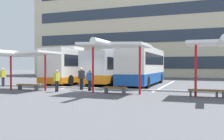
{
  "coord_description": "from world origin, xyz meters",
  "views": [
    {
      "loc": [
        8.86,
        -17.0,
        1.83
      ],
      "look_at": [
        1.54,
        3.01,
        1.48
      ],
      "focal_mm": 40.18,
      "sensor_mm": 36.0,
      "label": 1
    }
  ],
  "objects_px": {
    "bench_4": "(203,91)",
    "waiting_passenger_0": "(3,76)",
    "coach_bus_0": "(80,66)",
    "bench_3": "(115,89)",
    "coach_bus_2": "(143,66)",
    "coach_bus_1": "(119,68)",
    "waiting_passenger_1": "(57,79)",
    "waiting_passenger_3": "(82,77)",
    "waiting_shelter_1": "(25,55)",
    "bench_2": "(28,86)",
    "waiting_shelter_3": "(221,44)",
    "waiting_passenger_2": "(90,79)",
    "waiting_shelter_2": "(114,46)"
  },
  "relations": [
    {
      "from": "coach_bus_1",
      "to": "waiting_passenger_1",
      "type": "relative_size",
      "value": 8.04
    },
    {
      "from": "waiting_passenger_1",
      "to": "waiting_passenger_3",
      "type": "xyz_separation_m",
      "value": [
        0.95,
        1.95,
        0.11
      ]
    },
    {
      "from": "waiting_shelter_1",
      "to": "waiting_shelter_2",
      "type": "relative_size",
      "value": 0.95
    },
    {
      "from": "waiting_shelter_3",
      "to": "bench_3",
      "type": "bearing_deg",
      "value": 178.61
    },
    {
      "from": "coach_bus_0",
      "to": "bench_3",
      "type": "xyz_separation_m",
      "value": [
        7.12,
        -8.71,
        -1.45
      ]
    },
    {
      "from": "coach_bus_0",
      "to": "coach_bus_2",
      "type": "bearing_deg",
      "value": -5.96
    },
    {
      "from": "waiting_passenger_0",
      "to": "waiting_passenger_2",
      "type": "xyz_separation_m",
      "value": [
        8.85,
        -0.86,
        -0.07
      ]
    },
    {
      "from": "waiting_passenger_1",
      "to": "waiting_passenger_2",
      "type": "relative_size",
      "value": 1.0
    },
    {
      "from": "coach_bus_1",
      "to": "waiting_shelter_2",
      "type": "bearing_deg",
      "value": -73.01
    },
    {
      "from": "bench_2",
      "to": "waiting_passenger_1",
      "type": "bearing_deg",
      "value": -7.49
    },
    {
      "from": "waiting_passenger_1",
      "to": "waiting_passenger_0",
      "type": "bearing_deg",
      "value": 161.74
    },
    {
      "from": "waiting_shelter_3",
      "to": "waiting_passenger_1",
      "type": "relative_size",
      "value": 2.94
    },
    {
      "from": "bench_4",
      "to": "waiting_shelter_1",
      "type": "bearing_deg",
      "value": -178.33
    },
    {
      "from": "coach_bus_2",
      "to": "waiting_passenger_0",
      "type": "relative_size",
      "value": 6.29
    },
    {
      "from": "waiting_passenger_0",
      "to": "waiting_passenger_1",
      "type": "xyz_separation_m",
      "value": [
        6.97,
        -2.3,
        -0.06
      ]
    },
    {
      "from": "bench_3",
      "to": "waiting_passenger_1",
      "type": "xyz_separation_m",
      "value": [
        -4.24,
        -0.29,
        0.55
      ]
    },
    {
      "from": "bench_3",
      "to": "waiting_passenger_2",
      "type": "relative_size",
      "value": 1.04
    },
    {
      "from": "bench_4",
      "to": "waiting_passenger_3",
      "type": "height_order",
      "value": "waiting_passenger_3"
    },
    {
      "from": "coach_bus_2",
      "to": "bench_3",
      "type": "xyz_separation_m",
      "value": [
        -0.06,
        -7.96,
        -1.44
      ]
    },
    {
      "from": "bench_4",
      "to": "waiting_passenger_0",
      "type": "height_order",
      "value": "waiting_passenger_0"
    },
    {
      "from": "coach_bus_2",
      "to": "bench_3",
      "type": "height_order",
      "value": "coach_bus_2"
    },
    {
      "from": "waiting_shelter_3",
      "to": "waiting_passenger_3",
      "type": "relative_size",
      "value": 2.68
    },
    {
      "from": "coach_bus_1",
      "to": "bench_2",
      "type": "height_order",
      "value": "coach_bus_1"
    },
    {
      "from": "coach_bus_0",
      "to": "waiting_passenger_2",
      "type": "xyz_separation_m",
      "value": [
        4.76,
        -7.56,
        -0.91
      ]
    },
    {
      "from": "waiting_passenger_3",
      "to": "coach_bus_1",
      "type": "bearing_deg",
      "value": 88.94
    },
    {
      "from": "coach_bus_2",
      "to": "bench_2",
      "type": "relative_size",
      "value": 5.73
    },
    {
      "from": "coach_bus_1",
      "to": "waiting_passenger_1",
      "type": "bearing_deg",
      "value": -96.08
    },
    {
      "from": "waiting_passenger_2",
      "to": "coach_bus_2",
      "type": "bearing_deg",
      "value": 70.38
    },
    {
      "from": "waiting_shelter_2",
      "to": "waiting_shelter_3",
      "type": "bearing_deg",
      "value": 0.03
    },
    {
      "from": "waiting_shelter_1",
      "to": "coach_bus_2",
      "type": "bearing_deg",
      "value": 49.37
    },
    {
      "from": "coach_bus_1",
      "to": "waiting_passenger_3",
      "type": "relative_size",
      "value": 7.32
    },
    {
      "from": "coach_bus_0",
      "to": "coach_bus_2",
      "type": "xyz_separation_m",
      "value": [
        7.18,
        -0.75,
        -0.02
      ]
    },
    {
      "from": "coach_bus_2",
      "to": "waiting_shelter_3",
      "type": "distance_m",
      "value": 10.35
    },
    {
      "from": "coach_bus_0",
      "to": "bench_3",
      "type": "relative_size",
      "value": 7.35
    },
    {
      "from": "waiting_passenger_0",
      "to": "bench_2",
      "type": "bearing_deg",
      "value": -24.64
    },
    {
      "from": "bench_3",
      "to": "waiting_passenger_3",
      "type": "distance_m",
      "value": 3.74
    },
    {
      "from": "bench_3",
      "to": "waiting_shelter_3",
      "type": "bearing_deg",
      "value": -1.39
    },
    {
      "from": "waiting_shelter_3",
      "to": "waiting_passenger_1",
      "type": "bearing_deg",
      "value": -179.28
    },
    {
      "from": "bench_4",
      "to": "bench_3",
      "type": "bearing_deg",
      "value": -178.83
    },
    {
      "from": "coach_bus_0",
      "to": "waiting_passenger_0",
      "type": "bearing_deg",
      "value": -121.43
    },
    {
      "from": "waiting_shelter_1",
      "to": "coach_bus_0",
      "type": "bearing_deg",
      "value": 90.89
    },
    {
      "from": "coach_bus_0",
      "to": "waiting_passenger_0",
      "type": "relative_size",
      "value": 7.21
    },
    {
      "from": "coach_bus_0",
      "to": "coach_bus_1",
      "type": "height_order",
      "value": "coach_bus_0"
    },
    {
      "from": "waiting_shelter_1",
      "to": "waiting_passenger_1",
      "type": "relative_size",
      "value": 3.21
    },
    {
      "from": "waiting_shelter_3",
      "to": "waiting_passenger_0",
      "type": "height_order",
      "value": "waiting_shelter_3"
    },
    {
      "from": "waiting_shelter_2",
      "to": "waiting_passenger_2",
      "type": "relative_size",
      "value": 3.4
    },
    {
      "from": "bench_2",
      "to": "waiting_shelter_3",
      "type": "height_order",
      "value": "waiting_shelter_3"
    },
    {
      "from": "coach_bus_0",
      "to": "waiting_shelter_2",
      "type": "xyz_separation_m",
      "value": [
        7.12,
        -8.87,
        1.33
      ]
    },
    {
      "from": "coach_bus_0",
      "to": "waiting_passenger_2",
      "type": "height_order",
      "value": "coach_bus_0"
    },
    {
      "from": "bench_2",
      "to": "waiting_passenger_3",
      "type": "relative_size",
      "value": 1.06
    }
  ]
}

